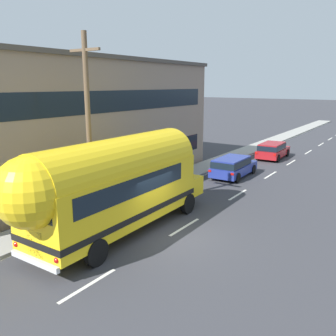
# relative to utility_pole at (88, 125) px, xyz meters

# --- Properties ---
(ground_plane) EXTENTS (300.00, 300.00, 0.00)m
(ground_plane) POSITION_rel_utility_pole_xyz_m (4.37, 0.13, -4.42)
(ground_plane) COLOR #38383D
(lane_markings) EXTENTS (4.01, 80.00, 0.01)m
(lane_markings) POSITION_rel_utility_pole_xyz_m (1.64, 12.98, -4.42)
(lane_markings) COLOR silver
(lane_markings) RESTS_ON ground
(sidewalk_slab) EXTENTS (2.01, 90.00, 0.15)m
(sidewalk_slab) POSITION_rel_utility_pole_xyz_m (-0.51, 10.13, -4.35)
(sidewalk_slab) COLOR #9E9B93
(sidewalk_slab) RESTS_ON ground
(roadside_building) EXTENTS (11.52, 20.87, 7.84)m
(roadside_building) POSITION_rel_utility_pole_xyz_m (-7.49, 4.00, -0.50)
(roadside_building) COLOR gray
(roadside_building) RESTS_ON ground
(utility_pole) EXTENTS (1.80, 0.24, 8.50)m
(utility_pole) POSITION_rel_utility_pole_xyz_m (0.00, 0.00, 0.00)
(utility_pole) COLOR brown
(utility_pole) RESTS_ON ground
(painted_bus) EXTENTS (2.72, 10.87, 4.12)m
(painted_bus) POSITION_rel_utility_pole_xyz_m (2.45, -1.16, -2.12)
(painted_bus) COLOR yellow
(painted_bus) RESTS_ON ground
(car_lead) EXTENTS (2.02, 4.34, 1.37)m
(car_lead) POSITION_rel_utility_pole_xyz_m (2.35, 10.87, -3.63)
(car_lead) COLOR navy
(car_lead) RESTS_ON ground
(car_second) EXTENTS (2.02, 4.40, 1.37)m
(car_second) POSITION_rel_utility_pole_xyz_m (2.53, 18.62, -3.64)
(car_second) COLOR #A5191E
(car_second) RESTS_ON ground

